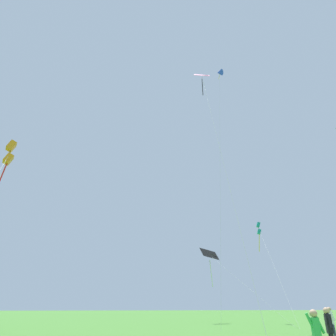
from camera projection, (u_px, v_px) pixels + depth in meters
The scene contains 8 objects.
kite_black_large at pixel (211, 260), 38.03m from camera, with size 5.01×11.36×8.40m.
kite_pink_low at pixel (204, 84), 22.17m from camera, with size 1.96×8.73×17.76m.
kite_blue_delta at pixel (220, 73), 40.50m from camera, with size 4.45×5.71×30.04m.
kite_teal_box at pixel (259, 229), 39.45m from camera, with size 3.33×10.83×11.55m.
kite_orange_box at pixel (9, 154), 16.20m from camera, with size 2.45×10.70×9.68m.
person_near_tree at pixel (331, 321), 16.24m from camera, with size 0.22×0.53×1.63m.
person_in_blue_jacket at pixel (317, 334), 8.68m from camera, with size 0.51×0.21×1.56m.
person_foreground_watcher at pixel (330, 328), 10.64m from camera, with size 0.25×0.51×1.61m.
Camera 1 is at (-2.96, -2.04, 1.61)m, focal length 33.37 mm.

